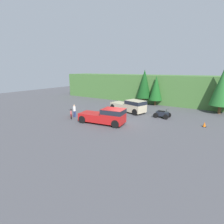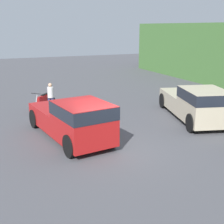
% 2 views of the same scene
% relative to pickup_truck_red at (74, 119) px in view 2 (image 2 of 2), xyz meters
% --- Properties ---
extents(ground_plane, '(80.00, 80.00, 0.00)m').
position_rel_pickup_truck_red_xyz_m(ground_plane, '(1.44, 1.09, -0.99)').
color(ground_plane, '#4C4C51').
extents(pickup_truck_red, '(5.64, 2.76, 1.87)m').
position_rel_pickup_truck_red_xyz_m(pickup_truck_red, '(0.00, 0.00, 0.00)').
color(pickup_truck_red, red).
rests_on(pickup_truck_red, ground_plane).
extents(pickup_truck_second, '(6.09, 3.46, 1.87)m').
position_rel_pickup_truck_red_xyz_m(pickup_truck_second, '(-0.30, 6.70, 0.00)').
color(pickup_truck_second, beige).
rests_on(pickup_truck_second, ground_plane).
extents(dirt_bike, '(1.73, 1.69, 1.21)m').
position_rel_pickup_truck_red_xyz_m(dirt_bike, '(-5.49, -0.18, -0.49)').
color(dirt_bike, black).
rests_on(dirt_bike, ground_plane).
extents(rider_person, '(0.47, 0.47, 1.68)m').
position_rel_pickup_truck_red_xyz_m(rider_person, '(-5.17, 0.14, -0.07)').
color(rider_person, navy).
rests_on(rider_person, ground_plane).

